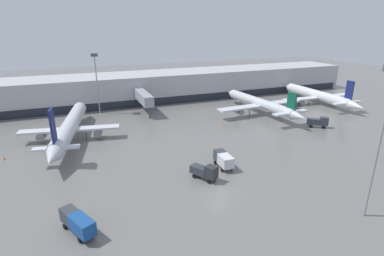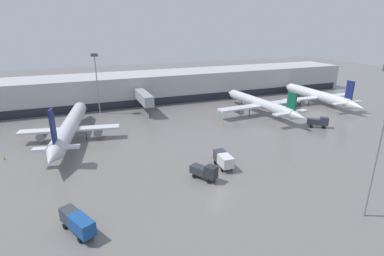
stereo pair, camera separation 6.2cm
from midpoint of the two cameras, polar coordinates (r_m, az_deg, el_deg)
The scene contains 12 objects.
ground_plane at distance 46.39m, azimuth 4.69°, elevation -12.17°, with size 320.00×320.00×0.00m, color slate.
terminal_building at distance 100.87m, azimuth -11.07°, elevation 7.49°, with size 160.00×29.80×9.00m.
parked_jet_0 at distance 104.94m, azimuth 22.97°, elevation 5.69°, with size 25.56×34.54×9.23m.
parked_jet_1 at distance 70.13m, azimuth -22.26°, elevation 0.21°, with size 21.01×38.02×10.52m.
parked_jet_2 at distance 86.44m, azimuth 13.06°, elevation 4.53°, with size 26.95×33.47×8.51m.
service_truck_0 at distance 53.36m, azimuth 6.03°, elevation -5.90°, with size 2.16×5.00×2.61m.
service_truck_1 at distance 79.93m, azimuth 22.96°, elevation 1.11°, with size 4.82×3.98×2.71m.
service_truck_2 at distance 49.23m, azimuth 2.49°, elevation -8.22°, with size 3.74×4.88×2.68m.
service_truck_3 at distance 40.13m, azimuth -20.97°, elevation -16.33°, with size 4.14×6.09×2.55m.
traffic_cone_0 at distance 66.66m, azimuth -32.13°, elevation -4.90°, with size 0.40×0.40×0.56m.
traffic_cone_2 at distance 76.11m, azimuth 6.06°, elevation 0.75°, with size 0.50×0.50×0.59m.
apron_light_mast_1 at distance 87.77m, azimuth -17.92°, elevation 11.17°, with size 1.80×1.80×16.80m.
Camera 2 is at (-18.06, -35.40, 23.93)m, focal length 28.00 mm.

